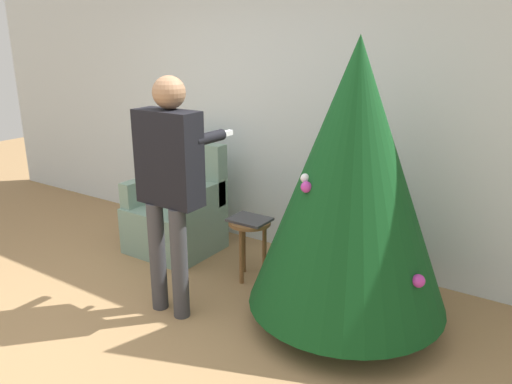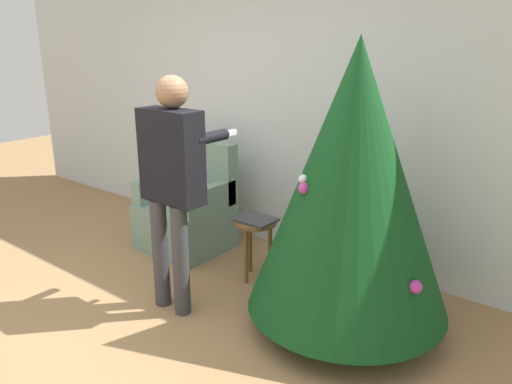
{
  "view_description": "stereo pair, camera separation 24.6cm",
  "coord_description": "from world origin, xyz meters",
  "px_view_note": "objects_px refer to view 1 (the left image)",
  "views": [
    {
      "loc": [
        2.48,
        -1.69,
        1.97
      ],
      "look_at": [
        0.69,
        1.0,
        0.96
      ],
      "focal_mm": 35.0,
      "sensor_mm": 36.0,
      "label": 1
    },
    {
      "loc": [
        2.68,
        -1.55,
        1.97
      ],
      "look_at": [
        0.69,
        1.0,
        0.96
      ],
      "focal_mm": 35.0,
      "sensor_mm": 36.0,
      "label": 2
    }
  ],
  "objects_px": {
    "armchair": "(178,214)",
    "person_standing": "(169,175)",
    "side_stool": "(250,232)",
    "christmas_tree": "(352,178)"
  },
  "relations": [
    {
      "from": "christmas_tree",
      "to": "side_stool",
      "type": "distance_m",
      "value": 1.17
    },
    {
      "from": "christmas_tree",
      "to": "side_stool",
      "type": "xyz_separation_m",
      "value": [
        -0.95,
        0.18,
        -0.66
      ]
    },
    {
      "from": "person_standing",
      "to": "christmas_tree",
      "type": "bearing_deg",
      "value": 25.46
    },
    {
      "from": "christmas_tree",
      "to": "person_standing",
      "type": "distance_m",
      "value": 1.25
    },
    {
      "from": "side_stool",
      "to": "christmas_tree",
      "type": "bearing_deg",
      "value": -10.99
    },
    {
      "from": "armchair",
      "to": "side_stool",
      "type": "bearing_deg",
      "value": -7.97
    },
    {
      "from": "armchair",
      "to": "side_stool",
      "type": "relative_size",
      "value": 1.97
    },
    {
      "from": "christmas_tree",
      "to": "armchair",
      "type": "relative_size",
      "value": 1.95
    },
    {
      "from": "armchair",
      "to": "person_standing",
      "type": "bearing_deg",
      "value": -49.01
    },
    {
      "from": "christmas_tree",
      "to": "side_stool",
      "type": "bearing_deg",
      "value": 169.01
    }
  ]
}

